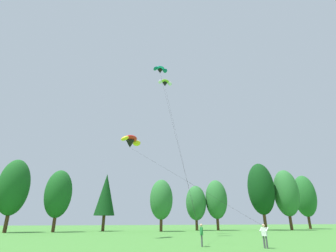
# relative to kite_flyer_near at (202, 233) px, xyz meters

# --- Properties ---
(treeline_tree_c) EXTENTS (5.14, 5.14, 12.36)m
(treeline_tree_c) POSITION_rel_kite_flyer_near_xyz_m (-23.29, 30.38, 6.49)
(treeline_tree_c) COLOR #472D19
(treeline_tree_c) RESTS_ON ground_plane
(treeline_tree_d) EXTENTS (4.70, 4.70, 10.74)m
(treeline_tree_d) POSITION_rel_kite_flyer_near_xyz_m (-15.77, 30.37, 5.51)
(treeline_tree_d) COLOR #472D19
(treeline_tree_d) RESTS_ON ground_plane
(treeline_tree_e) EXTENTS (3.98, 3.98, 10.83)m
(treeline_tree_e) POSITION_rel_kite_flyer_near_xyz_m (-7.35, 32.89, 5.80)
(treeline_tree_e) COLOR #472D19
(treeline_tree_e) RESTS_ON ground_plane
(treeline_tree_f) EXTENTS (4.36, 4.36, 9.46)m
(treeline_tree_f) POSITION_rel_kite_flyer_near_xyz_m (3.09, 28.86, 4.74)
(treeline_tree_f) COLOR #472D19
(treeline_tree_f) RESTS_ON ground_plane
(treeline_tree_g) EXTENTS (4.21, 4.21, 8.91)m
(treeline_tree_g) POSITION_rel_kite_flyer_near_xyz_m (11.29, 32.08, 4.40)
(treeline_tree_g) COLOR #472D19
(treeline_tree_g) RESTS_ON ground_plane
(treeline_tree_h) EXTENTS (4.54, 4.54, 10.14)m
(treeline_tree_h) POSITION_rel_kite_flyer_near_xyz_m (15.62, 31.33, 5.15)
(treeline_tree_h) COLOR #472D19
(treeline_tree_h) RESTS_ON ground_plane
(treeline_tree_i) EXTENTS (5.57, 5.57, 13.97)m
(treeline_tree_i) POSITION_rel_kite_flyer_near_xyz_m (25.62, 29.73, 7.47)
(treeline_tree_i) COLOR #472D19
(treeline_tree_i) RESTS_ON ground_plane
(treeline_tree_j) EXTENTS (5.19, 5.19, 12.57)m
(treeline_tree_j) POSITION_rel_kite_flyer_near_xyz_m (31.12, 28.76, 6.62)
(treeline_tree_j) COLOR #472D19
(treeline_tree_j) RESTS_ON ground_plane
(treeline_tree_k) EXTENTS (5.20, 5.20, 12.60)m
(treeline_tree_k) POSITION_rel_kite_flyer_near_xyz_m (40.73, 34.36, 6.64)
(treeline_tree_k) COLOR #472D19
(treeline_tree_k) RESTS_ON ground_plane
(kite_flyer_near) EXTENTS (0.39, 0.60, 1.69)m
(kite_flyer_near) POSITION_rel_kite_flyer_near_xyz_m (0.00, 0.00, 0.00)
(kite_flyer_near) COLOR #4C4C51
(kite_flyer_near) RESTS_ON ground_plane
(kite_flyer_mid) EXTENTS (0.75, 0.76, 1.69)m
(kite_flyer_mid) POSITION_rel_kite_flyer_near_xyz_m (4.14, -2.30, 0.01)
(kite_flyer_mid) COLOR #4C4C51
(kite_flyer_mid) RESTS_ON ground_plane
(parafoil_kite_high_teal) EXTENTS (2.37, 12.38, 22.76)m
(parafoil_kite_high_teal) POSITION_rel_kite_flyer_near_xyz_m (-1.01, 11.86, 22.39)
(parafoil_kite_high_teal) COLOR teal
(parafoil_kite_mid_red_yellow) EXTENTS (10.41, 15.07, 10.70)m
(parafoil_kite_mid_red_yellow) POSITION_rel_kite_flyer_near_xyz_m (-4.98, 10.96, 10.56)
(parafoil_kite_mid_red_yellow) COLOR red
(parafoil_kite_far_lime_white) EXTENTS (2.74, 18.29, 24.27)m
(parafoil_kite_far_lime_white) POSITION_rel_kite_flyer_near_xyz_m (1.14, 17.80, 23.75)
(parafoil_kite_far_lime_white) COLOR #93D633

